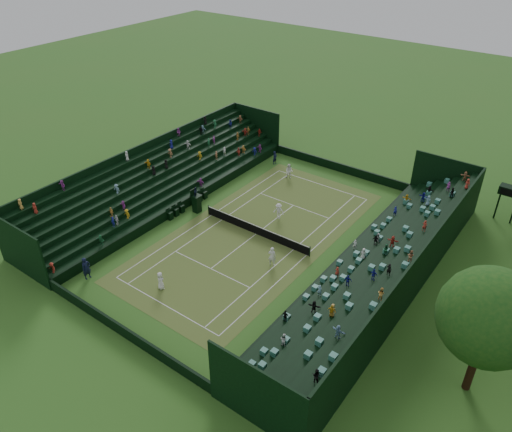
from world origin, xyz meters
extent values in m
plane|color=#326A21|center=(0.00, 0.00, 0.00)|extent=(160.00, 160.00, 0.00)
cube|color=#396822|center=(0.00, 0.00, 0.01)|extent=(12.97, 26.77, 0.01)
cube|color=black|center=(0.00, 15.88, 0.50)|extent=(17.17, 0.20, 1.00)
cube|color=black|center=(0.00, -15.88, 0.50)|extent=(17.17, 0.20, 1.00)
cube|color=black|center=(8.48, 0.00, 0.50)|extent=(0.20, 31.77, 1.00)
cube|color=black|center=(-8.48, 0.00, 0.50)|extent=(0.20, 31.77, 1.00)
cube|color=black|center=(8.98, 0.00, 0.50)|extent=(0.80, 32.00, 1.00)
cube|color=black|center=(9.79, 0.00, 0.72)|extent=(0.80, 32.00, 1.45)
cube|color=black|center=(10.58, 0.00, 0.95)|extent=(0.80, 32.00, 1.90)
cube|color=black|center=(11.38, 0.00, 1.18)|extent=(0.80, 32.00, 2.35)
cube|color=black|center=(12.18, 0.00, 1.40)|extent=(0.80, 32.00, 2.80)
cube|color=black|center=(12.98, 0.00, 1.62)|extent=(0.80, 32.00, 3.25)
cube|color=black|center=(13.79, 0.00, 1.85)|extent=(0.80, 32.00, 3.70)
cube|color=black|center=(14.59, 0.00, 2.08)|extent=(0.80, 32.00, 4.15)
cube|color=black|center=(15.08, 0.00, 2.45)|extent=(0.20, 32.00, 4.90)
cube|color=black|center=(-8.98, 0.00, 0.50)|extent=(0.80, 32.00, 1.00)
cube|color=black|center=(-9.79, 0.00, 0.72)|extent=(0.80, 32.00, 1.45)
cube|color=black|center=(-10.58, 0.00, 0.95)|extent=(0.80, 32.00, 1.90)
cube|color=black|center=(-11.38, 0.00, 1.18)|extent=(0.80, 32.00, 2.35)
cube|color=black|center=(-12.18, 0.00, 1.40)|extent=(0.80, 32.00, 2.80)
cube|color=black|center=(-12.98, 0.00, 1.62)|extent=(0.80, 32.00, 3.25)
cube|color=black|center=(-13.79, 0.00, 1.85)|extent=(0.80, 32.00, 3.70)
cube|color=black|center=(-14.59, 0.00, 2.08)|extent=(0.80, 32.00, 4.15)
cube|color=black|center=(-15.08, 0.00, 2.45)|extent=(0.20, 32.00, 4.90)
cylinder|color=black|center=(-5.79, 0.00, 0.53)|extent=(0.10, 0.10, 1.06)
cylinder|color=black|center=(5.79, 0.00, 0.53)|extent=(0.10, 0.10, 1.06)
cube|color=black|center=(0.00, 0.00, 0.46)|extent=(11.57, 0.02, 0.86)
cube|color=white|center=(0.00, 0.00, 0.93)|extent=(11.57, 0.04, 0.07)
cylinder|color=black|center=(17.00, 16.00, 1.50)|extent=(0.16, 0.16, 3.00)
cube|color=black|center=(17.75, 16.00, 3.30)|extent=(2.00, 1.00, 0.80)
cylinder|color=black|center=(20.96, -5.95, 1.64)|extent=(0.50, 0.50, 3.28)
sphere|color=#174A15|center=(20.96, -5.95, 6.08)|extent=(5.99, 5.99, 5.99)
cube|color=black|center=(-7.08, -0.26, 0.87)|extent=(0.68, 0.68, 1.74)
cube|color=black|center=(-7.08, -0.26, 1.79)|extent=(0.87, 0.87, 0.10)
cube|color=black|center=(-7.42, -0.26, 2.13)|extent=(0.08, 0.87, 0.68)
imported|color=black|center=(-7.08, -0.26, 2.29)|extent=(0.46, 0.52, 0.90)
cube|color=black|center=(-8.25, -2.85, 0.39)|extent=(0.49, 0.49, 0.78)
cube|color=black|center=(-8.50, -2.85, 0.88)|extent=(0.06, 0.49, 0.49)
cube|color=black|center=(-8.25, -2.05, 0.39)|extent=(0.49, 0.49, 0.78)
cube|color=black|center=(-8.50, -2.05, 0.88)|extent=(0.06, 0.49, 0.49)
cube|color=black|center=(-8.25, -1.25, 0.39)|extent=(0.49, 0.49, 0.78)
cube|color=black|center=(-8.50, -1.25, 0.88)|extent=(0.06, 0.49, 0.49)
cube|color=black|center=(-8.25, 0.55, 0.39)|extent=(0.49, 0.49, 0.78)
cube|color=black|center=(-8.50, 0.55, 0.88)|extent=(0.06, 0.49, 0.49)
cube|color=black|center=(-8.25, 1.35, 0.39)|extent=(0.49, 0.49, 0.78)
cube|color=black|center=(-8.50, 1.35, 0.88)|extent=(0.06, 0.49, 0.49)
cube|color=black|center=(-8.25, 2.15, 0.39)|extent=(0.49, 0.49, 0.78)
cube|color=black|center=(-8.50, 2.15, 0.88)|extent=(0.06, 0.49, 0.49)
imported|color=white|center=(-1.54, -10.64, 0.79)|extent=(0.90, 0.77, 1.57)
imported|color=white|center=(3.82, -2.90, 0.92)|extent=(0.78, 0.65, 1.83)
imported|color=white|center=(-3.62, 11.10, 0.85)|extent=(0.97, 0.85, 1.69)
imported|color=white|center=(0.11, 3.54, 0.81)|extent=(1.19, 0.92, 1.62)
imported|color=black|center=(-6.92, 13.08, 0.81)|extent=(0.42, 0.61, 1.61)
imported|color=black|center=(-7.32, -13.26, 1.00)|extent=(0.56, 0.78, 1.99)
camera|label=1|loc=(22.65, -30.71, 26.20)|focal=35.00mm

